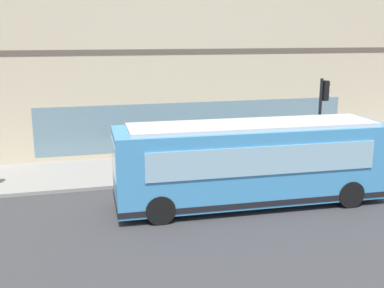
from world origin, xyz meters
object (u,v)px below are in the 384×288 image
(pedestrian_by_light_pole, at_px, (368,135))
(city_bus_nearside, at_px, (251,163))
(traffic_light_near_corner, at_px, (323,106))
(fire_hydrant, at_px, (210,153))
(pedestrian_near_hydrant, at_px, (341,133))
(newspaper_vending_box, at_px, (142,160))
(pedestrian_walking_along_curb, at_px, (129,145))

(pedestrian_by_light_pole, bearing_deg, city_bus_nearside, 120.96)
(traffic_light_near_corner, bearing_deg, city_bus_nearside, 125.91)
(fire_hydrant, bearing_deg, city_bus_nearside, 179.41)
(pedestrian_near_hydrant, relative_size, newspaper_vending_box, 2.01)
(fire_hydrant, bearing_deg, pedestrian_near_hydrant, -92.23)
(city_bus_nearside, relative_size, pedestrian_walking_along_curb, 6.13)
(city_bus_nearside, height_order, newspaper_vending_box, city_bus_nearside)
(traffic_light_near_corner, height_order, pedestrian_by_light_pole, traffic_light_near_corner)
(traffic_light_near_corner, distance_m, pedestrian_by_light_pole, 4.35)
(traffic_light_near_corner, distance_m, pedestrian_near_hydrant, 3.51)
(pedestrian_walking_along_curb, xyz_separation_m, pedestrian_near_hydrant, (-0.53, -10.88, 0.10))
(traffic_light_near_corner, xyz_separation_m, fire_hydrant, (2.23, 4.67, -2.49))
(traffic_light_near_corner, height_order, pedestrian_near_hydrant, traffic_light_near_corner)
(city_bus_nearside, xyz_separation_m, pedestrian_by_light_pole, (4.99, -8.33, -0.45))
(city_bus_nearside, xyz_separation_m, fire_hydrant, (5.65, -0.06, -1.04))
(city_bus_nearside, height_order, pedestrian_near_hydrant, city_bus_nearside)
(city_bus_nearside, xyz_separation_m, pedestrian_walking_along_curb, (5.91, 3.85, -0.46))
(fire_hydrant, xyz_separation_m, pedestrian_near_hydrant, (-0.27, -6.97, 0.69))
(city_bus_nearside, height_order, traffic_light_near_corner, traffic_light_near_corner)
(pedestrian_by_light_pole, bearing_deg, pedestrian_near_hydrant, 73.33)
(fire_hydrant, xyz_separation_m, pedestrian_by_light_pole, (-0.66, -8.27, 0.60))
(pedestrian_near_hydrant, xyz_separation_m, newspaper_vending_box, (-0.46, 10.39, -0.60))
(city_bus_nearside, xyz_separation_m, newspaper_vending_box, (4.93, 3.36, -0.95))
(pedestrian_near_hydrant, height_order, newspaper_vending_box, pedestrian_near_hydrant)
(fire_hydrant, distance_m, pedestrian_near_hydrant, 7.01)
(city_bus_nearside, bearing_deg, pedestrian_near_hydrant, -52.54)
(pedestrian_walking_along_curb, bearing_deg, traffic_light_near_corner, -106.17)
(city_bus_nearside, relative_size, newspaper_vending_box, 11.22)
(fire_hydrant, distance_m, pedestrian_by_light_pole, 8.31)
(newspaper_vending_box, bearing_deg, pedestrian_by_light_pole, -89.67)
(fire_hydrant, height_order, newspaper_vending_box, newspaper_vending_box)
(traffic_light_near_corner, bearing_deg, pedestrian_near_hydrant, -49.53)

